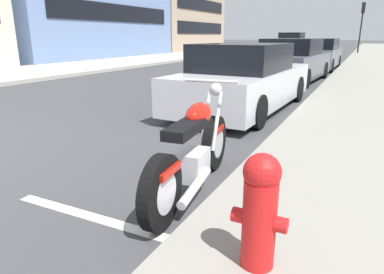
{
  "coord_description": "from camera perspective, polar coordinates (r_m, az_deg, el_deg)",
  "views": [
    {
      "loc": [
        -2.12,
        -5.9,
        1.61
      ],
      "look_at": [
        1.0,
        -4.35,
        0.57
      ],
      "focal_mm": 32.22,
      "sensor_mm": 36.0,
      "label": 1
    }
  ],
  "objects": [
    {
      "name": "parked_motorcycle",
      "position": [
        3.57,
        0.28,
        -2.65
      ],
      "size": [
        2.17,
        0.62,
        1.13
      ],
      "rotation": [
        0.0,
        0.0,
        0.09
      ],
      "color": "black",
      "rests_on": "ground"
    },
    {
      "name": "parked_car_second_in_row",
      "position": [
        18.31,
        20.17,
        12.67
      ],
      "size": [
        4.7,
        1.87,
        1.46
      ],
      "rotation": [
        0.0,
        0.0,
        -0.02
      ],
      "color": "#4C515B",
      "rests_on": "ground"
    },
    {
      "name": "fire_hydrant",
      "position": [
        2.27,
        11.18,
        -11.49
      ],
      "size": [
        0.24,
        0.36,
        0.78
      ],
      "color": "red",
      "rests_on": "sidewalk_near_curb"
    },
    {
      "name": "crossing_truck",
      "position": [
        33.3,
        17.34,
        14.5
      ],
      "size": [
        2.36,
        5.19,
        1.85
      ],
      "rotation": [
        0.0,
        0.0,
        1.49
      ],
      "color": "maroon",
      "rests_on": "ground"
    },
    {
      "name": "parked_car_across_street",
      "position": [
        7.78,
        8.66,
        9.35
      ],
      "size": [
        4.71,
        2.0,
        1.44
      ],
      "rotation": [
        0.0,
        0.0,
        -0.05
      ],
      "color": "silver",
      "rests_on": "ground"
    },
    {
      "name": "sidewalk_far_curb",
      "position": [
        19.27,
        -16.53,
        11.26
      ],
      "size": [
        120.0,
        5.0,
        0.14
      ],
      "primitive_type": "cube",
      "color": "#ADA89E",
      "rests_on": "ground"
    },
    {
      "name": "parked_car_at_intersection",
      "position": [
        13.09,
        16.26,
        11.87
      ],
      "size": [
        4.81,
        2.13,
        1.5
      ],
      "rotation": [
        0.0,
        0.0,
        -0.07
      ],
      "color": "#4C515B",
      "rests_on": "ground"
    },
    {
      "name": "traffic_signal_near_corner",
      "position": [
        33.86,
        26.36,
        17.4
      ],
      "size": [
        0.36,
        0.28,
        4.1
      ],
      "color": "black",
      "rests_on": "sidewalk_near_curb"
    },
    {
      "name": "parking_stall_stripe",
      "position": [
        3.26,
        -13.5,
        -13.49
      ],
      "size": [
        0.12,
        2.2,
        0.01
      ],
      "primitive_type": "cube",
      "color": "silver",
      "rests_on": "ground"
    }
  ]
}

